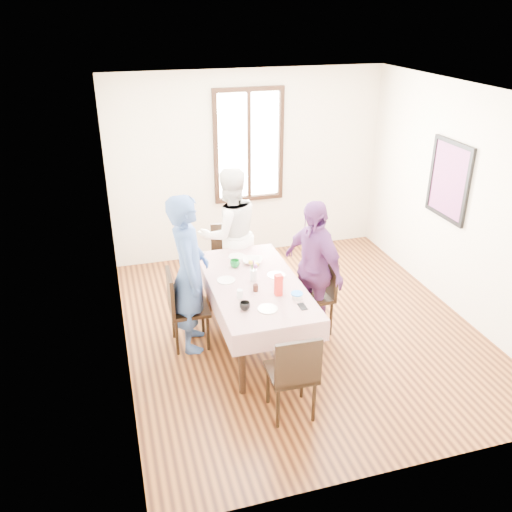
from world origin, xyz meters
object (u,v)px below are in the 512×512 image
dining_table (255,313)px  chair_far (229,261)px  chair_left (189,309)px  person_far (229,233)px  chair_right (312,296)px  chair_near (291,372)px  person_left (189,274)px  person_right (312,269)px

dining_table → chair_far: bearing=90.0°
chair_left → person_far: 1.30m
chair_right → person_far: person_far is taller
chair_near → person_far: person_far is taller
dining_table → chair_far: (0.00, 1.20, 0.08)m
dining_table → chair_far: 1.20m
chair_left → chair_far: 1.25m
dining_table → chair_near: bearing=-90.0°
dining_table → chair_left: bearing=166.9°
chair_near → person_left: size_ratio=0.51×
person_left → chair_far: bearing=-24.5°
dining_table → chair_left: (-0.70, 0.16, 0.08)m
chair_right → person_left: person_left is taller
chair_near → person_right: 1.47m
person_right → dining_table: bearing=-103.0°
person_left → person_far: bearing=-25.0°
chair_far → person_left: size_ratio=0.51×
chair_right → dining_table: bearing=92.0°
dining_table → person_left: person_left is taller
chair_right → chair_near: (-0.70, -1.25, 0.00)m
person_left → person_right: person_left is taller
chair_left → person_left: (0.02, -0.00, 0.43)m
dining_table → person_left: size_ratio=0.99×
dining_table → chair_right: 0.71m
chair_right → chair_far: (-0.70, 1.15, 0.00)m
chair_left → person_right: (1.38, -0.11, 0.35)m
chair_right → person_right: bearing=87.5°
dining_table → person_right: 0.81m
chair_far → chair_near: (0.00, -2.40, 0.00)m
dining_table → chair_near: 1.20m
chair_left → chair_right: size_ratio=1.00×
chair_left → person_right: bearing=86.8°
chair_far → person_left: person_left is taller
chair_left → chair_right: same height
chair_far → chair_near: same height
chair_right → chair_left: bearing=83.1°
person_right → person_far: bearing=-166.3°
chair_far → chair_near: 2.40m
person_left → dining_table: bearing=-94.6°
chair_near → dining_table: bearing=92.2°
chair_right → person_left: 1.45m
person_far → chair_left: bearing=45.0°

